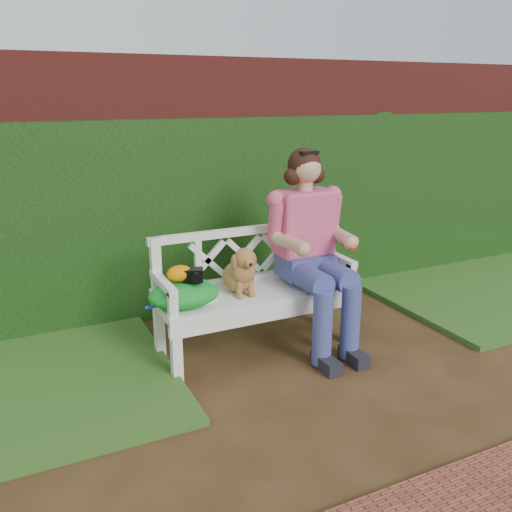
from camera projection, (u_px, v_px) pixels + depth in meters
name	position (u px, v px, depth m)	size (l,w,h in m)	color
ground	(353.00, 378.00, 3.76)	(60.00, 60.00, 0.00)	#361F10
brick_wall	(241.00, 182.00, 5.09)	(10.00, 0.30, 2.20)	maroon
ivy_hedge	(251.00, 212.00, 4.97)	(10.00, 0.18, 1.70)	#275A19
grass_right	(496.00, 285.00, 5.52)	(2.60, 2.00, 0.05)	#234B17
garden_bench	(256.00, 320.00, 4.14)	(1.58, 0.60, 0.48)	white
seated_woman	(307.00, 246.00, 4.14)	(0.66, 0.87, 1.55)	#CC363C
dog	(240.00, 269.00, 3.97)	(0.25, 0.34, 0.37)	olive
tennis_racket	(194.00, 300.00, 3.85)	(0.55, 0.23, 0.03)	silver
green_bag	(184.00, 293.00, 3.77)	(0.50, 0.39, 0.17)	#216929
camera_item	(193.00, 275.00, 3.75)	(0.13, 0.10, 0.09)	black
baseball_glove	(180.00, 273.00, 3.74)	(0.18, 0.13, 0.11)	orange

